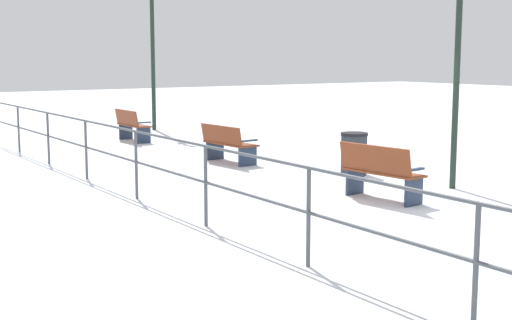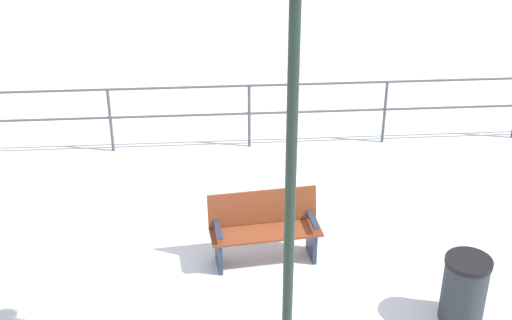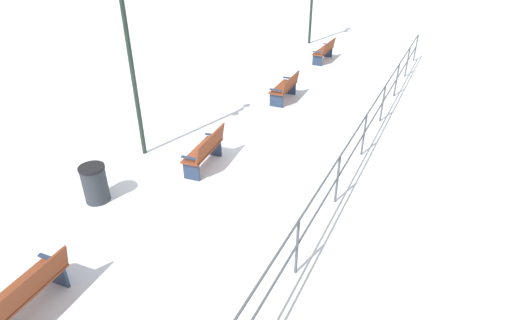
{
  "view_description": "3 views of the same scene",
  "coord_description": "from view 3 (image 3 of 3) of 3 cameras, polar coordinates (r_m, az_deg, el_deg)",
  "views": [
    {
      "loc": [
        -8.3,
        -8.62,
        2.37
      ],
      "look_at": [
        -2.36,
        0.36,
        0.81
      ],
      "focal_mm": 50.48,
      "sensor_mm": 36.0,
      "label": 1
    },
    {
      "loc": [
        7.86,
        -0.7,
        5.82
      ],
      "look_at": [
        -2.05,
        0.02,
        0.47
      ],
      "focal_mm": 51.33,
      "sensor_mm": 36.0,
      "label": 2
    },
    {
      "loc": [
        -5.15,
        7.38,
        5.3
      ],
      "look_at": [
        -1.4,
        -0.25,
        0.4
      ],
      "focal_mm": 29.12,
      "sensor_mm": 36.0,
      "label": 3
    }
  ],
  "objects": [
    {
      "name": "trash_bin",
      "position": [
        9.55,
        -21.26,
        -3.04
      ],
      "size": [
        0.55,
        0.55,
        0.85
      ],
      "color": "#2D3338",
      "rests_on": "ground"
    },
    {
      "name": "ground_plane",
      "position": [
        10.45,
        -7.51,
        -0.82
      ],
      "size": [
        80.0,
        80.0,
        0.0
      ],
      "primitive_type": "plane",
      "color": "white",
      "rests_on": "ground"
    },
    {
      "name": "waterfront_railing",
      "position": [
        8.82,
        11.26,
        -1.47
      ],
      "size": [
        0.05,
        23.49,
        1.15
      ],
      "color": "#4C5156",
      "rests_on": "ground"
    },
    {
      "name": "bench_nearest",
      "position": [
        18.72,
        9.43,
        14.6
      ],
      "size": [
        0.52,
        1.62,
        0.88
      ],
      "rotation": [
        0.0,
        0.0,
        0.0
      ],
      "color": "brown",
      "rests_on": "ground"
    },
    {
      "name": "bench_third",
      "position": [
        10.14,
        -6.94,
        1.37
      ],
      "size": [
        0.67,
        1.5,
        0.94
      ],
      "rotation": [
        0.0,
        0.0,
        0.11
      ],
      "color": "brown",
      "rests_on": "ground"
    },
    {
      "name": "bench_second",
      "position": [
        14.17,
        4.08,
        9.89
      ],
      "size": [
        0.64,
        1.51,
        0.87
      ],
      "rotation": [
        0.0,
        0.0,
        0.05
      ],
      "color": "brown",
      "rests_on": "ground"
    },
    {
      "name": "bench_fourth",
      "position": [
        7.44,
        -29.18,
        -15.65
      ],
      "size": [
        0.68,
        1.49,
        0.86
      ],
      "rotation": [
        0.0,
        0.0,
        0.07
      ],
      "color": "brown",
      "rests_on": "ground"
    },
    {
      "name": "lamppost_middle",
      "position": [
        10.26,
        -17.35,
        16.23
      ],
      "size": [
        0.23,
        1.01,
        4.73
      ],
      "color": "#1E2D23",
      "rests_on": "ground"
    }
  ]
}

